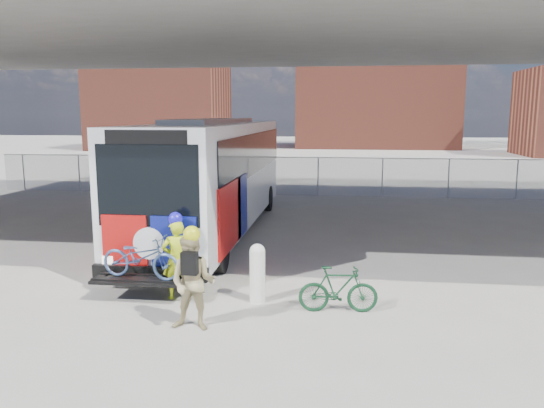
% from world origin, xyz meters
% --- Properties ---
extents(ground, '(160.00, 160.00, 0.00)m').
position_xyz_m(ground, '(0.00, 0.00, 0.00)').
color(ground, '#9E9991').
rests_on(ground, ground).
extents(bus, '(2.67, 12.98, 3.69)m').
position_xyz_m(bus, '(-2.00, 3.60, 2.11)').
color(bus, silver).
rests_on(bus, ground).
extents(overpass, '(40.00, 16.00, 7.95)m').
position_xyz_m(overpass, '(0.00, 4.00, 6.54)').
color(overpass, '#605E59').
rests_on(overpass, ground).
extents(chainlink_fence, '(30.00, 0.06, 30.00)m').
position_xyz_m(chainlink_fence, '(0.00, 12.00, 1.42)').
color(chainlink_fence, gray).
rests_on(chainlink_fence, ground).
extents(brick_buildings, '(54.00, 22.00, 12.00)m').
position_xyz_m(brick_buildings, '(1.23, 48.23, 5.42)').
color(brick_buildings, brown).
rests_on(brick_buildings, ground).
extents(smokestack, '(2.20, 2.20, 25.00)m').
position_xyz_m(smokestack, '(14.00, 55.00, 12.50)').
color(smokestack, brown).
rests_on(smokestack, ground).
extents(bollard, '(0.32, 0.32, 1.23)m').
position_xyz_m(bollard, '(0.39, -2.73, 0.66)').
color(bollard, silver).
rests_on(bollard, ground).
extents(cyclist_hivis, '(0.72, 0.61, 1.85)m').
position_xyz_m(cyclist_hivis, '(-1.32, -2.73, 0.89)').
color(cyclist_hivis, '#C6DE17').
rests_on(cyclist_hivis, ground).
extents(cyclist_tan, '(0.87, 0.70, 1.91)m').
position_xyz_m(cyclist_tan, '(-0.53, -4.29, 0.90)').
color(cyclist_tan, tan).
rests_on(cyclist_tan, ground).
extents(bike_parked, '(1.58, 0.57, 0.93)m').
position_xyz_m(bike_parked, '(2.04, -3.12, 0.46)').
color(bike_parked, '#123B21').
rests_on(bike_parked, ground).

